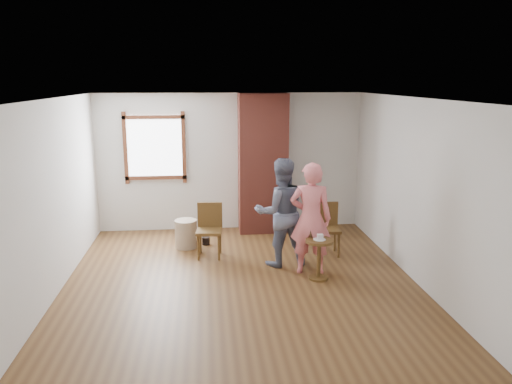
# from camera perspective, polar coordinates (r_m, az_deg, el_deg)

# --- Properties ---
(ground) EXTENTS (5.50, 5.50, 0.00)m
(ground) POSITION_cam_1_polar(r_m,az_deg,el_deg) (7.25, -1.72, -10.38)
(ground) COLOR brown
(ground) RESTS_ON ground
(room_shell) EXTENTS (5.04, 5.52, 2.62)m
(room_shell) POSITION_cam_1_polar(r_m,az_deg,el_deg) (7.33, -2.60, 4.62)
(room_shell) COLOR silver
(room_shell) RESTS_ON ground
(brick_chimney) EXTENTS (0.90, 0.50, 2.60)m
(brick_chimney) POSITION_cam_1_polar(r_m,az_deg,el_deg) (9.34, 0.78, 3.25)
(brick_chimney) COLOR #9B4337
(brick_chimney) RESTS_ON ground
(stoneware_crock) EXTENTS (0.46, 0.46, 0.49)m
(stoneware_crock) POSITION_cam_1_polar(r_m,az_deg,el_deg) (8.70, -8.01, -4.75)
(stoneware_crock) COLOR tan
(stoneware_crock) RESTS_ON ground
(dark_pot) EXTENTS (0.14, 0.14, 0.14)m
(dark_pot) POSITION_cam_1_polar(r_m,az_deg,el_deg) (8.85, -5.74, -5.57)
(dark_pot) COLOR black
(dark_pot) RESTS_ON ground
(dining_chair_left) EXTENTS (0.45, 0.45, 0.87)m
(dining_chair_left) POSITION_cam_1_polar(r_m,az_deg,el_deg) (8.21, -5.34, -3.98)
(dining_chair_left) COLOR brown
(dining_chair_left) RESTS_ON ground
(dining_chair_right) EXTENTS (0.42, 0.42, 0.85)m
(dining_chair_right) POSITION_cam_1_polar(r_m,az_deg,el_deg) (8.36, 8.10, -3.80)
(dining_chair_right) COLOR brown
(dining_chair_right) RESTS_ON ground
(side_table) EXTENTS (0.40, 0.40, 0.60)m
(side_table) POSITION_cam_1_polar(r_m,az_deg,el_deg) (7.30, 7.21, -6.89)
(side_table) COLOR brown
(side_table) RESTS_ON ground
(cake_plate) EXTENTS (0.18, 0.18, 0.01)m
(cake_plate) POSITION_cam_1_polar(r_m,az_deg,el_deg) (7.24, 7.26, -5.39)
(cake_plate) COLOR white
(cake_plate) RESTS_ON side_table
(cake_slice) EXTENTS (0.08, 0.07, 0.06)m
(cake_slice) POSITION_cam_1_polar(r_m,az_deg,el_deg) (7.23, 7.34, -5.13)
(cake_slice) COLOR silver
(cake_slice) RESTS_ON cake_plate
(man) EXTENTS (0.88, 0.72, 1.69)m
(man) POSITION_cam_1_polar(r_m,az_deg,el_deg) (7.69, 2.85, -2.33)
(man) COLOR #141937
(man) RESTS_ON ground
(person_pink) EXTENTS (0.69, 0.54, 1.68)m
(person_pink) POSITION_cam_1_polar(r_m,az_deg,el_deg) (7.39, 6.26, -3.04)
(person_pink) COLOR #F47A81
(person_pink) RESTS_ON ground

